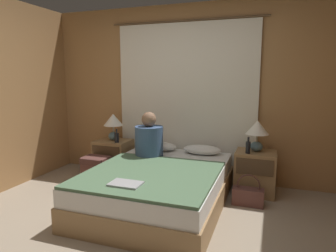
% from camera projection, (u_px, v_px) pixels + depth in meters
% --- Properties ---
extents(ground_plane, '(16.00, 16.00, 0.00)m').
position_uv_depth(ground_plane, '(128.00, 239.00, 2.78)').
color(ground_plane, gray).
extents(wall_back, '(4.29, 0.06, 2.50)m').
position_uv_depth(wall_back, '(186.00, 94.00, 4.36)').
color(wall_back, '#A37547').
rests_on(wall_back, ground_plane).
extents(curtain_panel, '(2.24, 0.02, 2.27)m').
position_uv_depth(curtain_panel, '(185.00, 102.00, 4.32)').
color(curtain_panel, white).
rests_on(curtain_panel, ground_plane).
extents(bed, '(1.45, 1.96, 0.45)m').
position_uv_depth(bed, '(160.00, 187.00, 3.50)').
color(bed, '#99754C').
rests_on(bed, ground_plane).
extents(nightstand_left, '(0.50, 0.44, 0.55)m').
position_uv_depth(nightstand_left, '(113.00, 158.00, 4.52)').
color(nightstand_left, '#937047').
rests_on(nightstand_left, ground_plane).
extents(nightstand_right, '(0.50, 0.44, 0.55)m').
position_uv_depth(nightstand_right, '(255.00, 172.00, 3.84)').
color(nightstand_right, '#937047').
rests_on(nightstand_right, ground_plane).
extents(lamp_left, '(0.29, 0.29, 0.40)m').
position_uv_depth(lamp_left, '(113.00, 123.00, 4.46)').
color(lamp_left, slate).
rests_on(lamp_left, nightstand_left).
extents(lamp_right, '(0.29, 0.29, 0.40)m').
position_uv_depth(lamp_right, '(257.00, 131.00, 3.78)').
color(lamp_right, slate).
rests_on(lamp_right, nightstand_right).
extents(pillow_left, '(0.52, 0.29, 0.12)m').
position_uv_depth(pillow_left, '(159.00, 146.00, 4.30)').
color(pillow_left, white).
rests_on(pillow_left, bed).
extents(pillow_right, '(0.52, 0.29, 0.12)m').
position_uv_depth(pillow_right, '(202.00, 150.00, 4.09)').
color(pillow_right, white).
rests_on(pillow_right, bed).
extents(blanket_on_bed, '(1.39, 1.35, 0.03)m').
position_uv_depth(blanket_on_bed, '(150.00, 174.00, 3.20)').
color(blanket_on_bed, '#4C6B4C').
rests_on(blanket_on_bed, bed).
extents(person_left_in_bed, '(0.37, 0.37, 0.60)m').
position_uv_depth(person_left_in_bed, '(149.00, 139.00, 3.93)').
color(person_left_in_bed, '#38517A').
rests_on(person_left_in_bed, bed).
extents(beer_bottle_on_left_stand, '(0.06, 0.06, 0.20)m').
position_uv_depth(beer_bottle_on_left_stand, '(117.00, 137.00, 4.31)').
color(beer_bottle_on_left_stand, black).
rests_on(beer_bottle_on_left_stand, nightstand_left).
extents(beer_bottle_on_right_stand, '(0.06, 0.06, 0.21)m').
position_uv_depth(beer_bottle_on_right_stand, '(248.00, 147.00, 3.71)').
color(beer_bottle_on_right_stand, black).
rests_on(beer_bottle_on_right_stand, nightstand_right).
extents(laptop_on_bed, '(0.31, 0.21, 0.02)m').
position_uv_depth(laptop_on_bed, '(126.00, 184.00, 2.85)').
color(laptop_on_bed, '#9EA0A5').
rests_on(laptop_on_bed, blanket_on_bed).
extents(backpack_on_floor, '(0.35, 0.28, 0.40)m').
position_uv_depth(backpack_on_floor, '(96.00, 169.00, 4.13)').
color(backpack_on_floor, brown).
rests_on(backpack_on_floor, ground_plane).
extents(handbag_on_floor, '(0.36, 0.16, 0.37)m').
position_uv_depth(handbag_on_floor, '(248.00, 196.00, 3.51)').
color(handbag_on_floor, brown).
rests_on(handbag_on_floor, ground_plane).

